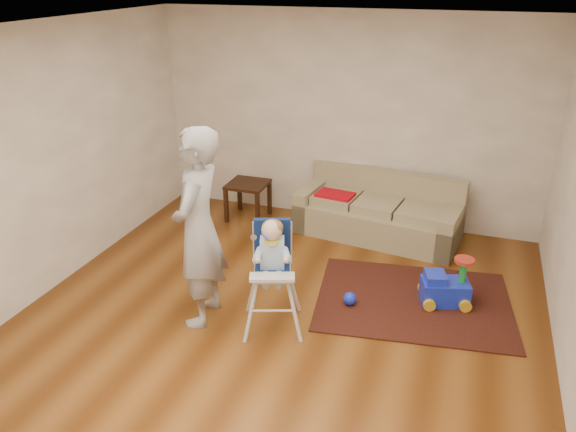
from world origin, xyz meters
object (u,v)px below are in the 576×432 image
(ride_on_toy, at_px, (446,280))
(side_table, at_px, (248,200))
(sofa, at_px, (378,208))
(toy_ball, at_px, (350,299))
(high_chair, at_px, (273,277))
(adult, at_px, (199,229))

(ride_on_toy, bearing_deg, side_table, 137.59)
(sofa, distance_m, toy_ball, 1.72)
(sofa, relative_size, ride_on_toy, 4.14)
(side_table, xyz_separation_m, toy_ball, (1.81, -1.69, -0.17))
(toy_ball, bearing_deg, high_chair, -137.36)
(ride_on_toy, height_order, high_chair, high_chair)
(sofa, bearing_deg, ride_on_toy, -46.80)
(side_table, xyz_separation_m, high_chair, (1.19, -2.26, 0.28))
(side_table, height_order, toy_ball, side_table)
(toy_ball, distance_m, adult, 1.70)
(ride_on_toy, bearing_deg, high_chair, -164.80)
(toy_ball, xyz_separation_m, adult, (-1.30, -0.65, 0.88))
(high_chair, bearing_deg, ride_on_toy, 11.82)
(sofa, xyz_separation_m, toy_ball, (0.05, -1.70, -0.31))
(ride_on_toy, xyz_separation_m, adult, (-2.20, -1.01, 0.69))
(sofa, distance_m, ride_on_toy, 1.64)
(toy_ball, height_order, high_chair, high_chair)
(side_table, height_order, high_chair, high_chair)
(ride_on_toy, height_order, toy_ball, ride_on_toy)
(side_table, bearing_deg, adult, -77.84)
(sofa, relative_size, high_chair, 1.88)
(ride_on_toy, relative_size, adult, 0.26)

